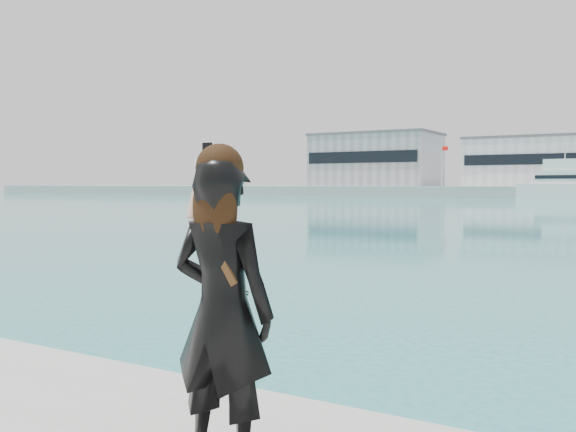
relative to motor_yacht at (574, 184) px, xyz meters
The scene contains 5 objects.
warehouse_grey_left 45.63m from the motor_yacht, 158.83° to the left, with size 26.52×16.36×11.50m.
warehouse_white 19.30m from the motor_yacht, 119.50° to the left, with size 24.48×15.35×9.50m.
flagpole_left 27.17m from the motor_yacht, 159.54° to the left, with size 1.28×0.16×8.00m.
motor_yacht is the anchor object (origin of this frame).
woman 112.47m from the motor_yacht, 83.89° to the right, with size 0.65×0.44×1.81m.
Camera 1 is at (1.35, -3.02, 2.36)m, focal length 40.00 mm.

